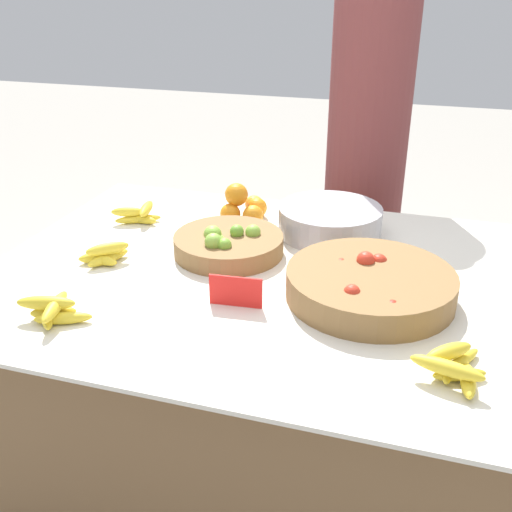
% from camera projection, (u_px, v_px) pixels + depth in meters
% --- Properties ---
extents(ground_plane, '(12.00, 12.00, 0.00)m').
position_uv_depth(ground_plane, '(256.00, 445.00, 2.01)').
color(ground_plane, '#A39E93').
extents(market_table, '(1.54, 1.19, 0.65)m').
position_uv_depth(market_table, '(256.00, 365.00, 1.87)').
color(market_table, brown).
rests_on(market_table, ground_plane).
extents(lime_bowl, '(0.34, 0.34, 0.10)m').
position_uv_depth(lime_bowl, '(228.00, 244.00, 1.82)').
color(lime_bowl, olive).
rests_on(lime_bowl, market_table).
extents(tomato_basket, '(0.44, 0.44, 0.10)m').
position_uv_depth(tomato_basket, '(370.00, 285.00, 1.57)').
color(tomato_basket, olive).
rests_on(tomato_basket, market_table).
extents(orange_pile, '(0.15, 0.18, 0.13)m').
position_uv_depth(orange_pile, '(244.00, 205.00, 2.07)').
color(orange_pile, orange).
rests_on(orange_pile, market_table).
extents(metal_bowl, '(0.34, 0.34, 0.09)m').
position_uv_depth(metal_bowl, '(330.00, 221.00, 1.96)').
color(metal_bowl, '#B7B7BF').
rests_on(metal_bowl, market_table).
extents(price_sign, '(0.14, 0.02, 0.08)m').
position_uv_depth(price_sign, '(236.00, 291.00, 1.53)').
color(price_sign, red).
rests_on(price_sign, market_table).
extents(banana_bunch_front_right, '(0.15, 0.14, 0.06)m').
position_uv_depth(banana_bunch_front_right, '(104.00, 255.00, 1.77)').
color(banana_bunch_front_right, yellow).
rests_on(banana_bunch_front_right, market_table).
extents(banana_bunch_middle_right, '(0.17, 0.20, 0.06)m').
position_uv_depth(banana_bunch_middle_right, '(454.00, 367.00, 1.26)').
color(banana_bunch_middle_right, yellow).
rests_on(banana_bunch_middle_right, market_table).
extents(banana_bunch_back_center, '(0.19, 0.15, 0.06)m').
position_uv_depth(banana_bunch_back_center, '(53.00, 310.00, 1.47)').
color(banana_bunch_back_center, yellow).
rests_on(banana_bunch_back_center, market_table).
extents(banana_bunch_front_left, '(0.16, 0.15, 0.06)m').
position_uv_depth(banana_bunch_front_left, '(139.00, 215.00, 2.06)').
color(banana_bunch_front_left, yellow).
rests_on(banana_bunch_front_left, market_table).
extents(vendor_person, '(0.32, 0.32, 1.63)m').
position_uv_depth(vendor_person, '(366.00, 157.00, 2.44)').
color(vendor_person, brown).
rests_on(vendor_person, ground_plane).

